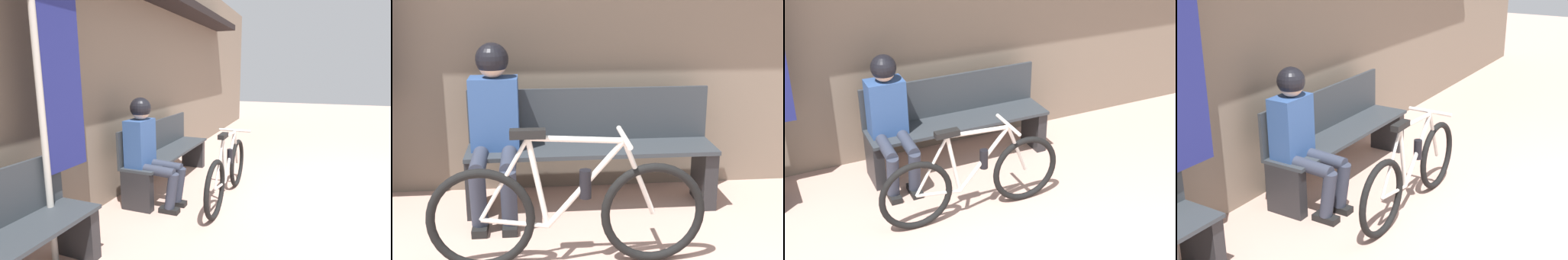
{
  "view_description": "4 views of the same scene",
  "coord_description": "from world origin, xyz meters",
  "views": [
    {
      "loc": [
        -3.8,
        0.85,
        1.5
      ],
      "look_at": [
        -0.23,
        2.19,
        0.78
      ],
      "focal_mm": 28.0,
      "sensor_mm": 36.0,
      "label": 1
    },
    {
      "loc": [
        -0.62,
        -1.22,
        1.65
      ],
      "look_at": [
        -0.3,
        2.08,
        0.73
      ],
      "focal_mm": 50.0,
      "sensor_mm": 36.0,
      "label": 2
    },
    {
      "loc": [
        -2.03,
        -1.85,
        2.81
      ],
      "look_at": [
        -0.21,
        2.07,
        0.59
      ],
      "focal_mm": 50.0,
      "sensor_mm": 36.0,
      "label": 3
    },
    {
      "loc": [
        -4.2,
        -0.16,
        2.23
      ],
      "look_at": [
        -0.35,
        2.15,
        0.61
      ],
      "focal_mm": 50.0,
      "sensor_mm": 36.0,
      "label": 4
    }
  ],
  "objects": [
    {
      "name": "bicycle",
      "position": [
        -0.45,
        1.71,
        0.34
      ],
      "size": [
        1.63,
        0.4,
        0.85
      ],
      "color": "black",
      "rests_on": "ground_plane"
    },
    {
      "name": "park_bench_near",
      "position": [
        -0.22,
        2.61,
        0.42
      ],
      "size": [
        1.81,
        0.42,
        0.87
      ],
      "color": "#2D3338",
      "rests_on": "ground_plane"
    },
    {
      "name": "person_seated",
      "position": [
        -0.91,
        2.5,
        0.71
      ],
      "size": [
        0.34,
        0.62,
        1.23
      ],
      "color": "#2D3342",
      "rests_on": "ground_plane"
    }
  ]
}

